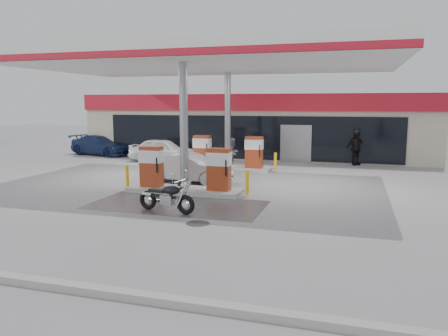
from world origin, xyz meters
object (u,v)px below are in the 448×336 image
at_px(attendant, 233,153).
at_px(parked_car_left, 101,145).
at_px(parked_motorcycle, 167,198).
at_px(biker_walking, 356,148).
at_px(pump_island_far, 228,157).
at_px(hatchback_silver, 189,168).
at_px(sedan_white, 163,150).
at_px(pump_island_near, 185,175).

bearing_deg(attendant, parked_car_left, 95.71).
xyz_separation_m(parked_motorcycle, parked_car_left, (-10.60, 13.00, 0.19)).
xyz_separation_m(attendant, biker_walking, (6.36, 2.79, 0.17)).
bearing_deg(parked_motorcycle, parked_car_left, 139.08).
xyz_separation_m(pump_island_far, parked_motorcycle, (0.60, -9.00, -0.24)).
relative_size(parked_motorcycle, attendant, 1.31).
relative_size(parked_motorcycle, parked_car_left, 0.46).
xyz_separation_m(hatchback_silver, parked_car_left, (-9.34, 7.80, 0.02)).
bearing_deg(biker_walking, parked_car_left, 148.30).
relative_size(pump_island_far, parked_motorcycle, 2.48).
distance_m(parked_motorcycle, parked_car_left, 16.78).
xyz_separation_m(parked_motorcycle, biker_walking, (5.76, 12.79, 0.49)).
height_order(sedan_white, biker_walking, biker_walking).
bearing_deg(attendant, pump_island_near, -157.70).
relative_size(hatchback_silver, parked_car_left, 0.85).
bearing_deg(pump_island_near, pump_island_far, 90.00).
height_order(pump_island_far, attendant, pump_island_far).
relative_size(attendant, hatchback_silver, 0.41).
xyz_separation_m(parked_motorcycle, hatchback_silver, (-1.26, 5.20, 0.17)).
bearing_deg(attendant, parked_motorcycle, -154.22).
xyz_separation_m(parked_motorcycle, attendant, (-0.59, 10.00, 0.32)).
bearing_deg(parked_car_left, parked_motorcycle, -127.74).
distance_m(attendant, biker_walking, 6.94).
bearing_deg(parked_car_left, sedan_white, -95.54).
relative_size(pump_island_near, parked_car_left, 1.13).
height_order(attendant, parked_car_left, attendant).
xyz_separation_m(pump_island_near, parked_car_left, (-10.00, 10.00, -0.05)).
distance_m(pump_island_far, sedan_white, 5.15).
height_order(attendant, biker_walking, biker_walking).
distance_m(sedan_white, biker_walking, 11.14).
bearing_deg(pump_island_far, sedan_white, 154.70).
bearing_deg(hatchback_silver, parked_car_left, 55.94).
bearing_deg(parked_motorcycle, pump_island_near, 111.25).
distance_m(attendant, parked_car_left, 10.45).
distance_m(parked_motorcycle, biker_walking, 14.04).
relative_size(pump_island_near, biker_walking, 2.66).
xyz_separation_m(pump_island_far, sedan_white, (-4.65, 2.20, -0.02)).
relative_size(pump_island_near, pump_island_far, 1.00).
xyz_separation_m(pump_island_near, pump_island_far, (0.00, 6.00, 0.00)).
bearing_deg(sedan_white, hatchback_silver, -152.49).
bearing_deg(hatchback_silver, attendant, -2.14).
distance_m(sedan_white, parked_car_left, 5.64).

